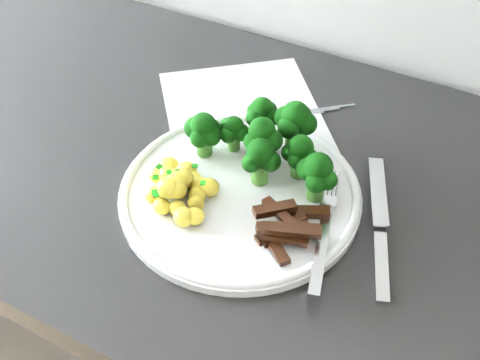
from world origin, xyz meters
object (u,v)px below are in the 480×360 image
(potatoes, at_px, (180,187))
(fork, at_px, (324,233))
(broccoli, at_px, (270,139))
(beef_strips, at_px, (286,227))
(plate, at_px, (240,192))
(recipe_paper, at_px, (248,126))
(knife, at_px, (380,241))

(potatoes, distance_m, fork, 0.18)
(fork, bearing_deg, broccoli, 143.03)
(fork, bearing_deg, beef_strips, -162.90)
(potatoes, bearing_deg, plate, 35.12)
(plate, xyz_separation_m, broccoli, (0.01, 0.06, 0.05))
(recipe_paper, bearing_deg, potatoes, -91.76)
(recipe_paper, relative_size, knife, 1.79)
(broccoli, xyz_separation_m, knife, (0.17, -0.06, -0.05))
(beef_strips, bearing_deg, recipe_paper, 129.29)
(recipe_paper, bearing_deg, fork, -40.56)
(beef_strips, bearing_deg, plate, 155.80)
(recipe_paper, relative_size, beef_strips, 3.62)
(broccoli, distance_m, fork, 0.14)
(broccoli, relative_size, knife, 1.01)
(potatoes, height_order, knife, potatoes)
(plate, height_order, beef_strips, beef_strips)
(beef_strips, xyz_separation_m, knife, (0.10, 0.04, -0.01))
(potatoes, xyz_separation_m, fork, (0.18, 0.02, -0.01))
(plate, xyz_separation_m, fork, (0.12, -0.02, 0.01))
(broccoli, relative_size, potatoes, 2.12)
(plate, relative_size, fork, 1.58)
(recipe_paper, bearing_deg, beef_strips, -50.71)
(plate, distance_m, broccoli, 0.08)
(plate, relative_size, beef_strips, 2.88)
(recipe_paper, height_order, plate, plate)
(recipe_paper, xyz_separation_m, plate, (0.06, -0.13, 0.01))
(broccoli, distance_m, beef_strips, 0.12)
(potatoes, bearing_deg, beef_strips, 2.91)
(knife, bearing_deg, recipe_paper, 152.60)
(recipe_paper, bearing_deg, knife, -27.40)
(fork, relative_size, knife, 0.90)
(broccoli, xyz_separation_m, beef_strips, (0.07, -0.10, -0.03))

